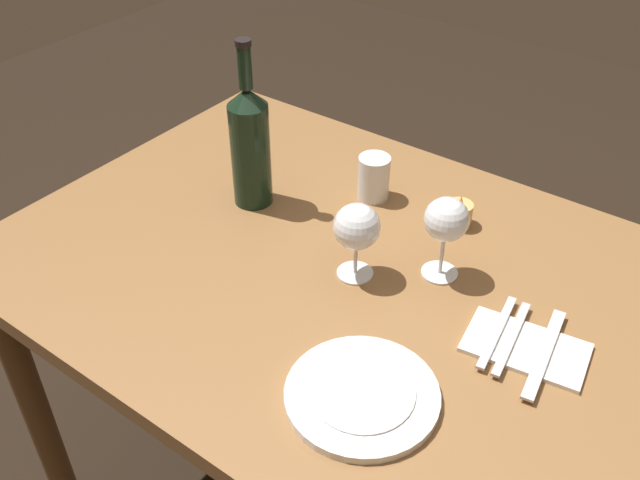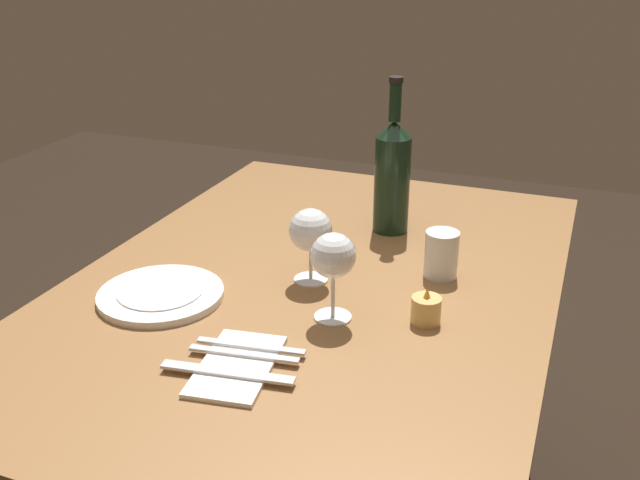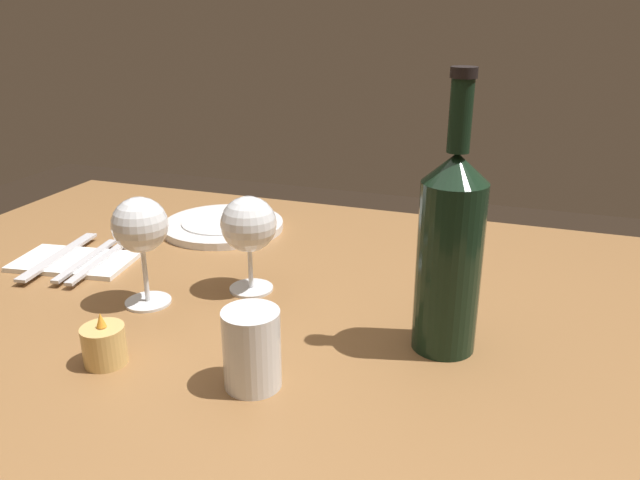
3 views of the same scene
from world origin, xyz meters
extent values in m
cube|color=olive|center=(0.00, 0.00, 0.72)|extent=(1.30, 0.90, 0.04)
cylinder|color=brown|center=(-0.58, -0.38, 0.35)|extent=(0.06, 0.06, 0.70)
cylinder|color=brown|center=(-0.58, 0.38, 0.35)|extent=(0.06, 0.06, 0.70)
cylinder|color=white|center=(0.01, -0.01, 0.74)|extent=(0.07, 0.07, 0.00)
cylinder|color=white|center=(0.01, -0.01, 0.78)|extent=(0.01, 0.01, 0.07)
sphere|color=white|center=(0.01, -0.01, 0.85)|extent=(0.08, 0.08, 0.08)
cylinder|color=#42070F|center=(0.01, -0.01, 0.84)|extent=(0.06, 0.06, 0.02)
cylinder|color=white|center=(0.13, 0.08, 0.74)|extent=(0.07, 0.07, 0.00)
cylinder|color=white|center=(0.13, 0.08, 0.79)|extent=(0.01, 0.01, 0.08)
sphere|color=white|center=(0.13, 0.08, 0.86)|extent=(0.08, 0.08, 0.08)
cylinder|color=#42070F|center=(0.13, 0.08, 0.85)|extent=(0.06, 0.06, 0.02)
cylinder|color=black|center=(-0.29, 0.07, 0.85)|extent=(0.08, 0.08, 0.21)
cone|color=black|center=(-0.29, 0.07, 0.97)|extent=(0.08, 0.08, 0.03)
cylinder|color=black|center=(-0.29, 0.07, 1.03)|extent=(0.03, 0.03, 0.08)
cylinder|color=black|center=(-0.29, 0.07, 1.08)|extent=(0.03, 0.03, 0.01)
cylinder|color=white|center=(-0.10, 0.22, 0.79)|extent=(0.07, 0.07, 0.09)
cylinder|color=silver|center=(-0.10, 0.22, 0.76)|extent=(0.06, 0.06, 0.04)
cylinder|color=#DBB266|center=(0.09, 0.24, 0.76)|extent=(0.05, 0.05, 0.05)
cylinder|color=white|center=(0.09, 0.24, 0.76)|extent=(0.04, 0.04, 0.03)
cone|color=#F99E2D|center=(0.09, 0.24, 0.80)|extent=(0.01, 0.01, 0.02)
cylinder|color=white|center=(0.18, -0.24, 0.75)|extent=(0.23, 0.23, 0.01)
cylinder|color=white|center=(0.18, -0.24, 0.76)|extent=(0.16, 0.16, 0.00)
cube|color=white|center=(0.33, 0.00, 0.74)|extent=(0.20, 0.14, 0.01)
cube|color=silver|center=(0.31, 0.00, 0.75)|extent=(0.04, 0.18, 0.00)
cube|color=silver|center=(0.28, 0.00, 0.75)|extent=(0.04, 0.18, 0.00)
cube|color=silver|center=(0.36, 0.00, 0.75)|extent=(0.05, 0.21, 0.00)
camera|label=1|loc=(0.53, -0.83, 1.56)|focal=39.69mm
camera|label=2|loc=(1.17, 0.46, 1.37)|focal=40.57mm
camera|label=3|loc=(-0.37, 0.77, 1.15)|focal=34.90mm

